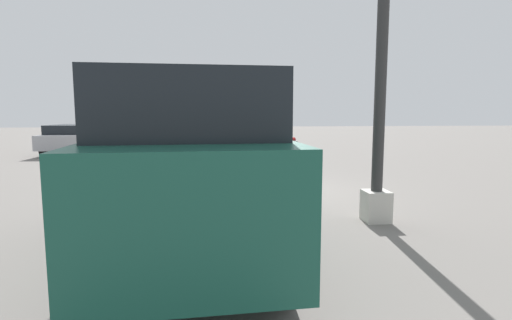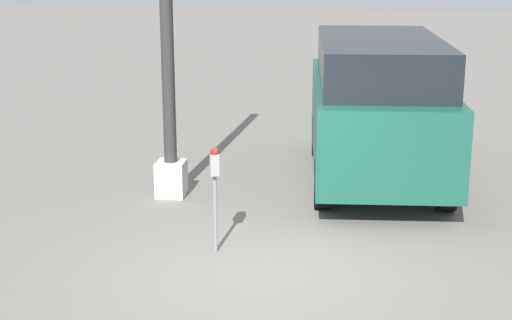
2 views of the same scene
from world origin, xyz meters
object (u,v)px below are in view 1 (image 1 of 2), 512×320
Objects in this scene: car_distant at (73,138)px; parked_van at (191,161)px; lamp_post at (380,110)px; parking_meter_far at (260,132)px; parking_meter_near at (293,153)px.

parked_van is at bearing -152.28° from car_distant.
car_distant is (-12.42, -9.33, -1.27)m from lamp_post.
parking_meter_far is at bearing -110.66° from car_distant.
lamp_post is at bearing 108.03° from parked_van.
parking_meter_far is 9.04m from car_distant.
parking_meter_far is at bearing 166.61° from parking_meter_near.
parking_meter_near is 13.14m from car_distant.
car_distant is (-3.68, -8.24, -0.42)m from parking_meter_far.
lamp_post is (8.74, 1.09, 0.85)m from parking_meter_far.
parking_meter_near is at bearing -13.39° from parking_meter_far.
parking_meter_near is at bearing 145.33° from parked_van.
parking_meter_far reaches higher than car_distant.
car_distant is at bearing -127.65° from parking_meter_far.
parking_meter_far is 0.28× the size of lamp_post.
lamp_post is at bearing -6.50° from parking_meter_far.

